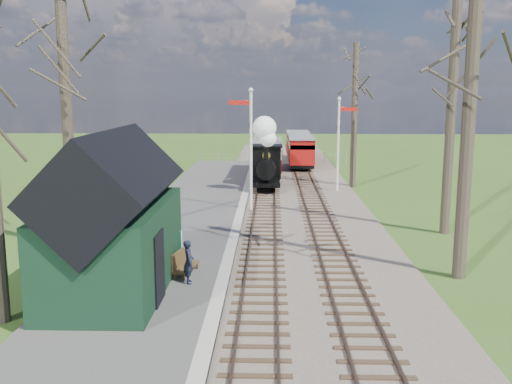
# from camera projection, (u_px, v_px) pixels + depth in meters

# --- Properties ---
(ground) EXTENTS (140.00, 140.00, 0.00)m
(ground) POSITION_uv_depth(u_px,v_px,m) (256.00, 359.00, 13.03)
(ground) COLOR #3A591C
(ground) RESTS_ON ground
(distant_hills) EXTENTS (114.40, 48.00, 22.02)m
(distant_hills) POSITION_uv_depth(u_px,v_px,m) (279.00, 254.00, 79.18)
(distant_hills) COLOR #385B23
(distant_hills) RESTS_ON ground
(ballast_bed) EXTENTS (8.00, 60.00, 0.10)m
(ballast_bed) POSITION_uv_depth(u_px,v_px,m) (287.00, 191.00, 34.64)
(ballast_bed) COLOR brown
(ballast_bed) RESTS_ON ground
(track_near) EXTENTS (1.60, 60.00, 0.15)m
(track_near) POSITION_uv_depth(u_px,v_px,m) (266.00, 190.00, 34.66)
(track_near) COLOR brown
(track_near) RESTS_ON ground
(track_far) EXTENTS (1.60, 60.00, 0.15)m
(track_far) POSITION_uv_depth(u_px,v_px,m) (309.00, 190.00, 34.59)
(track_far) COLOR brown
(track_far) RESTS_ON ground
(platform) EXTENTS (5.00, 44.00, 0.20)m
(platform) POSITION_uv_depth(u_px,v_px,m) (190.00, 219.00, 26.88)
(platform) COLOR #474442
(platform) RESTS_ON ground
(coping_strip) EXTENTS (0.40, 44.00, 0.21)m
(coping_strip) POSITION_uv_depth(u_px,v_px,m) (239.00, 219.00, 26.82)
(coping_strip) COLOR #B2AD9E
(coping_strip) RESTS_ON ground
(station_shed) EXTENTS (3.25, 6.30, 4.78)m
(station_shed) POSITION_uv_depth(u_px,v_px,m) (114.00, 222.00, 16.68)
(station_shed) COLOR black
(station_shed) RESTS_ON platform
(semaphore_near) EXTENTS (1.22, 0.24, 6.22)m
(semaphore_near) POSITION_uv_depth(u_px,v_px,m) (250.00, 141.00, 28.16)
(semaphore_near) COLOR silver
(semaphore_near) RESTS_ON ground
(semaphore_far) EXTENTS (1.22, 0.24, 5.72)m
(semaphore_far) POSITION_uv_depth(u_px,v_px,m) (340.00, 137.00, 33.98)
(semaphore_far) COLOR silver
(semaphore_far) RESTS_ON ground
(bare_trees) EXTENTS (15.51, 22.39, 12.00)m
(bare_trees) POSITION_uv_depth(u_px,v_px,m) (298.00, 113.00, 22.02)
(bare_trees) COLOR #382D23
(bare_trees) RESTS_ON ground
(fence_line) EXTENTS (12.60, 0.08, 1.00)m
(fence_line) POSITION_uv_depth(u_px,v_px,m) (271.00, 157.00, 48.36)
(fence_line) COLOR slate
(fence_line) RESTS_ON ground
(locomotive) EXTENTS (1.78, 4.15, 4.44)m
(locomotive) POSITION_uv_depth(u_px,v_px,m) (266.00, 158.00, 34.62)
(locomotive) COLOR black
(locomotive) RESTS_ON ground
(coach) EXTENTS (2.07, 7.11, 2.18)m
(coach) POSITION_uv_depth(u_px,v_px,m) (267.00, 156.00, 40.69)
(coach) COLOR black
(coach) RESTS_ON ground
(red_carriage_a) EXTENTS (1.95, 4.83, 2.05)m
(red_carriage_a) POSITION_uv_depth(u_px,v_px,m) (301.00, 151.00, 44.24)
(red_carriage_a) COLOR black
(red_carriage_a) RESTS_ON ground
(red_carriage_b) EXTENTS (1.95, 4.83, 2.05)m
(red_carriage_b) POSITION_uv_depth(u_px,v_px,m) (298.00, 145.00, 49.66)
(red_carriage_b) COLOR black
(red_carriage_b) RESTS_ON ground
(sign_board) EXTENTS (0.20, 0.80, 1.17)m
(sign_board) POSITION_uv_depth(u_px,v_px,m) (181.00, 245.00, 19.71)
(sign_board) COLOR #0D3F2E
(sign_board) RESTS_ON platform
(bench) EXTENTS (0.72, 1.48, 0.81)m
(bench) POSITION_uv_depth(u_px,v_px,m) (183.00, 263.00, 18.43)
(bench) COLOR #4D371B
(bench) RESTS_ON platform
(person) EXTENTS (0.42, 0.55, 1.36)m
(person) POSITION_uv_depth(u_px,v_px,m) (189.00, 262.00, 17.51)
(person) COLOR #1A1E2F
(person) RESTS_ON platform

